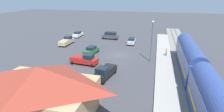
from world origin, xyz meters
TOP-DOWN VIEW (x-y plane):
  - ground_plane at (0.00, 0.00)m, footprint 200.00×200.00m
  - railway_track at (-14.00, 0.00)m, footprint 4.80×70.00m
  - platform at (-10.00, 0.00)m, footprint 3.20×46.00m
  - passenger_train at (-14.00, 13.57)m, footprint 2.93×33.87m
  - station_building at (4.00, 22.00)m, footprint 12.50×8.17m
  - pedestrian_on_platform at (-10.44, -1.30)m, footprint 0.36×0.36m
  - sedan_green at (6.18, 0.84)m, footprint 2.63×4.76m
  - pickup_red at (5.19, 7.11)m, footprint 5.54×2.82m
  - pickup_tan at (15.41, -4.58)m, footprint 1.96×5.40m
  - suv_charcoal at (5.54, -13.61)m, footprint 4.91×2.43m
  - sedan_silver at (-1.58, -9.69)m, footprint 2.02×4.57m
  - sedan_white at (16.31, -13.57)m, footprint 1.93×4.54m
  - pickup_black at (-0.32, 11.59)m, footprint 2.92×5.67m
  - light_pole_near_platform at (-7.20, 2.39)m, footprint 0.44×0.44m

SIDE VIEW (x-z plane):
  - ground_plane at x=0.00m, z-range 0.00..0.00m
  - railway_track at x=-14.00m, z-range -0.06..0.24m
  - platform at x=-10.00m, z-range 0.00..0.30m
  - sedan_green at x=6.18m, z-range 0.01..1.75m
  - sedan_silver at x=-1.58m, z-range 0.01..1.75m
  - sedan_white at x=16.31m, z-range 0.01..1.75m
  - pickup_red at x=5.19m, z-range -0.04..2.10m
  - pickup_tan at x=15.41m, z-range -0.04..2.10m
  - pickup_black at x=-0.32m, z-range -0.04..2.10m
  - suv_charcoal at x=5.54m, z-range 0.04..2.26m
  - pedestrian_on_platform at x=-10.44m, z-range 0.43..2.14m
  - passenger_train at x=-14.00m, z-range 0.37..5.35m
  - station_building at x=4.00m, z-range 0.12..5.97m
  - light_pole_near_platform at x=-7.20m, z-range 1.02..9.34m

